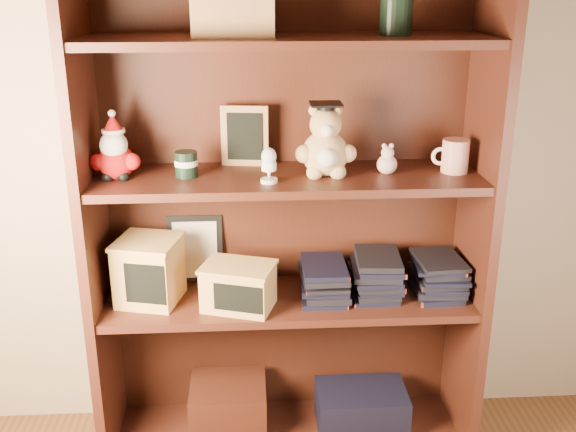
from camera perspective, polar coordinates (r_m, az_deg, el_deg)
name	(u,v)px	position (r m, az deg, el deg)	size (l,w,h in m)	color
room_envelope	(464,87)	(0.65, 14.64, 10.50)	(3.04, 3.04, 2.51)	brown
bookcase	(286,223)	(2.10, -0.15, -0.59)	(1.20, 0.35, 1.60)	#3E1B11
shelf_lower	(288,300)	(2.15, 0.00, -7.10)	(1.14, 0.33, 0.02)	#3E1B11
shelf_upper	(288,179)	(2.00, 0.00, 3.16)	(1.14, 0.33, 0.02)	#3E1B11
santa_plush	(115,153)	(2.01, -14.45, 5.17)	(0.15, 0.11, 0.21)	#A50F0F
teachers_tin	(186,164)	(1.99, -8.61, 4.39)	(0.07, 0.07, 0.08)	black
chalkboard_plaque	(245,137)	(2.08, -3.68, 6.71)	(0.15, 0.09, 0.19)	#9E7547
egg_cup	(269,164)	(1.91, -1.63, 4.44)	(0.05, 0.05, 0.10)	white
grad_teddy_bear	(325,147)	(1.98, 3.19, 5.82)	(0.18, 0.16, 0.22)	tan
pink_figurine	(387,162)	(2.03, 8.39, 4.58)	(0.06, 0.06, 0.09)	#D5A7A5
teacher_mug	(454,156)	(2.07, 13.90, 4.96)	(0.11, 0.08, 0.10)	silver
certificate_frame	(195,249)	(2.23, -7.86, -2.77)	(0.18, 0.05, 0.22)	black
treats_box	(149,270)	(2.12, -11.67, -4.50)	(0.22, 0.22, 0.20)	tan
pencils_box	(239,286)	(2.05, -4.21, -5.94)	(0.25, 0.21, 0.14)	tan
book_stack_left	(323,279)	(2.13, 3.01, -5.36)	(0.14, 0.20, 0.11)	black
book_stack_mid	(375,276)	(2.15, 7.38, -5.02)	(0.14, 0.20, 0.13)	black
book_stack_right	(438,274)	(2.20, 12.57, -4.81)	(0.14, 0.20, 0.13)	black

